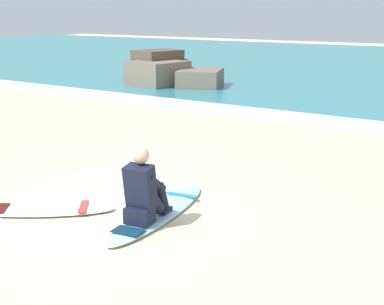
{
  "coord_description": "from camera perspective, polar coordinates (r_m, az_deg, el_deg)",
  "views": [
    {
      "loc": [
        4.75,
        -4.87,
        2.61
      ],
      "look_at": [
        0.29,
        1.68,
        0.55
      ],
      "focal_mm": 51.5,
      "sensor_mm": 36.0,
      "label": 1
    }
  ],
  "objects": [
    {
      "name": "surfer_seated",
      "position": [
        6.82,
        -5.02,
        -4.1
      ],
      "size": [
        0.45,
        0.74,
        0.95
      ],
      "color": "black",
      "rests_on": "surfboard_main"
    },
    {
      "name": "surfboard_main",
      "position": [
        7.26,
        -3.49,
        -6.24
      ],
      "size": [
        0.91,
        2.46,
        0.08
      ],
      "color": "#9ED1E5",
      "rests_on": "ground"
    },
    {
      "name": "surfboard_spare_near",
      "position": [
        7.61,
        -15.1,
        -5.74
      ],
      "size": [
        1.8,
        1.55,
        0.08
      ],
      "color": "silver",
      "rests_on": "ground"
    },
    {
      "name": "rock_outcrop_distant",
      "position": [
        19.53,
        -2.74,
        8.31
      ],
      "size": [
        3.8,
        2.84,
        1.22
      ],
      "color": "brown",
      "rests_on": "ground"
    },
    {
      "name": "ground_plane",
      "position": [
        7.29,
        -9.43,
        -6.64
      ],
      "size": [
        80.0,
        80.0,
        0.0
      ],
      "primitive_type": "plane",
      "color": "beige"
    },
    {
      "name": "breaking_foam",
      "position": [
        13.48,
        12.99,
        3.27
      ],
      "size": [
        80.0,
        0.9,
        0.11
      ],
      "primitive_type": "cube",
      "color": "white",
      "rests_on": "ground"
    }
  ]
}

